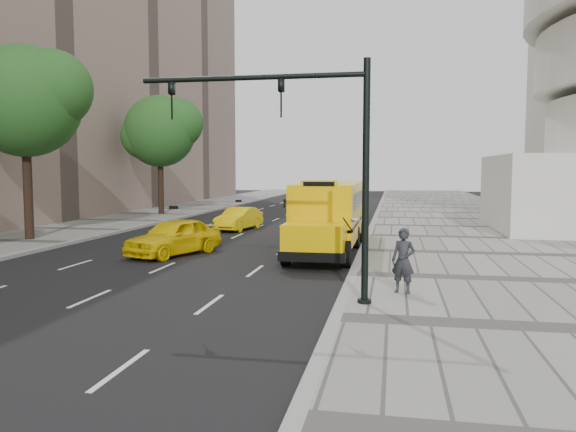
% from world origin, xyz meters
% --- Properties ---
extents(ground, '(140.00, 140.00, 0.00)m').
position_xyz_m(ground, '(0.00, 0.00, 0.00)').
color(ground, black).
rests_on(ground, ground).
extents(sidewalk_museum, '(12.00, 140.00, 0.15)m').
position_xyz_m(sidewalk_museum, '(12.00, 0.00, 0.07)').
color(sidewalk_museum, gray).
rests_on(sidewalk_museum, ground).
extents(sidewalk_far, '(6.00, 140.00, 0.15)m').
position_xyz_m(sidewalk_far, '(-11.00, 0.00, 0.07)').
color(sidewalk_far, gray).
rests_on(sidewalk_far, ground).
extents(curb_museum, '(0.30, 140.00, 0.15)m').
position_xyz_m(curb_museum, '(6.00, 0.00, 0.07)').
color(curb_museum, gray).
rests_on(curb_museum, ground).
extents(curb_far, '(0.30, 140.00, 0.15)m').
position_xyz_m(curb_far, '(-8.00, 0.00, 0.07)').
color(curb_far, gray).
rests_on(curb_far, ground).
extents(tree_b, '(6.13, 5.44, 9.65)m').
position_xyz_m(tree_b, '(-10.40, 0.72, 6.97)').
color(tree_b, black).
rests_on(tree_b, ground).
extents(tree_c, '(6.18, 5.49, 9.27)m').
position_xyz_m(tree_c, '(-10.40, 16.83, 6.57)').
color(tree_c, black).
rests_on(tree_c, ground).
extents(school_bus, '(2.96, 11.56, 3.19)m').
position_xyz_m(school_bus, '(4.50, 1.19, 1.76)').
color(school_bus, '#F0B700').
rests_on(school_bus, ground).
extents(taxi_near, '(3.36, 4.93, 1.56)m').
position_xyz_m(taxi_near, '(-1.76, -2.00, 0.78)').
color(taxi_near, yellow).
rests_on(taxi_near, ground).
extents(taxi_far, '(2.13, 4.25, 1.34)m').
position_xyz_m(taxi_far, '(-1.76, 7.98, 0.67)').
color(taxi_far, yellow).
rests_on(taxi_far, ground).
extents(pedestrian, '(0.78, 0.65, 1.84)m').
position_xyz_m(pedestrian, '(7.60, -8.33, 1.07)').
color(pedestrian, '#26282D').
rests_on(pedestrian, sidewalk_museum).
extents(traffic_signal, '(6.18, 0.36, 6.40)m').
position_xyz_m(traffic_signal, '(5.19, -9.69, 4.09)').
color(traffic_signal, black).
rests_on(traffic_signal, ground).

